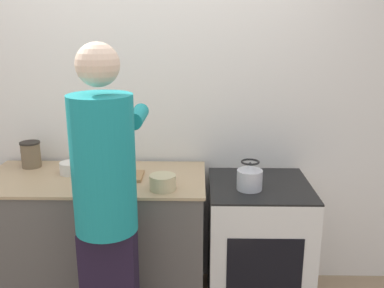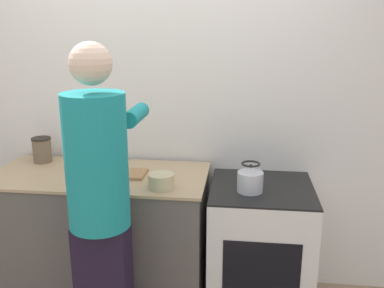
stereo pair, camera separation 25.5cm
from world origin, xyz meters
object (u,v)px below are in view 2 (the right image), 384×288
Objects in this scene: bowl_prep at (161,181)px; kettle at (250,179)px; person at (100,200)px; canister_jar at (42,150)px; cutting_board at (119,173)px; knife at (114,172)px; oven at (259,250)px.

kettle is at bearing 12.54° from bowl_prep.
person is at bearing -127.65° from bowl_prep.
canister_jar is (-0.67, 0.74, 0.04)m from person.
canister_jar is (-0.61, 0.20, 0.08)m from cutting_board.
bowl_prep is at bearing -23.28° from canister_jar.
knife is at bearing 99.17° from person.
oven is 0.49× the size of person.
person is 0.91m from kettle.
cutting_board is at bearing 5.48° from knife.
knife is 0.98× the size of kettle.
canister_jar reaches higher than cutting_board.
bowl_prep reaches higher than oven.
bowl_prep reaches higher than knife.
cutting_board is at bearing 174.38° from kettle.
kettle reaches higher than knife.
canister_jar is at bearing 161.82° from cutting_board.
person is 9.80× the size of kettle.
cutting_board is 1.98× the size of canister_jar.
person is 11.48× the size of bowl_prep.
person is at bearing -83.84° from cutting_board.
oven is 1.65m from canister_jar.
person reaches higher than canister_jar.
bowl_prep is (0.35, -0.19, 0.02)m from knife.
canister_jar is at bearing 132.17° from person.
person is at bearing -148.02° from oven.
oven is 2.54× the size of cutting_board.
bowl_prep is (0.32, -0.20, 0.04)m from cutting_board.
person reaches higher than bowl_prep.
knife is at bearing 151.69° from bowl_prep.
canister_jar reaches higher than kettle.
cutting_board is at bearing -179.92° from oven.
kettle is at bearing -132.95° from oven.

